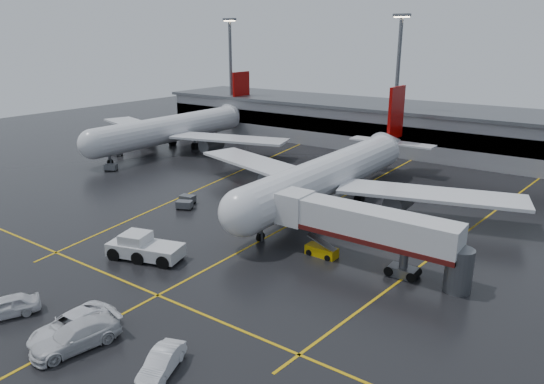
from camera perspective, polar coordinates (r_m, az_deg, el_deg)
The scene contains 22 objects.
ground at distance 60.72m, azimuth 2.64°, elevation -3.47°, with size 220.00×220.00×0.00m, color black.
apron_line_centre at distance 60.72m, azimuth 2.64°, elevation -3.46°, with size 0.25×90.00×0.02m, color gold.
apron_line_stop at distance 45.49m, azimuth -12.94°, elevation -11.44°, with size 60.00×0.25×0.02m, color gold.
apron_line_left at distance 79.80m, azimuth -5.53°, elevation 1.61°, with size 0.25×70.00×0.02m, color gold.
apron_line_right at distance 62.95m, azimuth 21.73°, elevation -3.97°, with size 0.25×70.00×0.02m, color gold.
terminal at distance 101.96m, azimuth 17.61°, elevation 6.82°, with size 122.00×19.00×8.60m.
light_mast_left at distance 117.60m, azimuth -4.75°, elevation 13.86°, with size 3.00×1.20×25.45m.
light_mast_mid at distance 96.84m, azimuth 14.16°, elevation 12.66°, with size 3.00×1.20×25.45m.
main_airliner at distance 67.41m, azimuth 7.18°, elevation 2.30°, with size 48.80×45.60×14.10m.
second_airliner at distance 102.00m, azimuth -10.71°, elevation 7.27°, with size 48.80×45.60×14.10m.
jet_bridge at distance 49.08m, azimuth 10.56°, elevation -4.03°, with size 19.90×3.40×6.05m.
pushback_tractor at distance 52.41m, azimuth -14.46°, elevation -6.25°, with size 8.16×5.14×2.72m.
belt_loader at distance 51.78m, azimuth 5.70°, elevation -6.73°, with size 3.37×1.65×2.11m.
service_van_a at distance 41.35m, azimuth -21.88°, elevation -14.03°, with size 3.04×6.58×1.83m, color white.
service_van_b at distance 40.01m, azimuth -21.52°, elevation -15.08°, with size 2.61×6.42×1.86m, color silver.
service_van_c at distance 35.96m, azimuth -12.52°, elevation -18.50°, with size 1.62×4.65×1.53m, color white.
service_van_d at distance 46.29m, azimuth -28.11°, elevation -11.48°, with size 2.03×5.03×1.71m, color silver.
baggage_cart_a at distance 66.00m, azimuth -9.99°, elevation -1.42°, with size 2.37×2.05×1.12m.
baggage_cart_b at distance 68.26m, azimuth -9.64°, elevation -0.76°, with size 2.19×1.63×1.12m.
baggage_cart_c at distance 71.29m, azimuth -2.04°, elevation 0.26°, with size 2.38×2.11×1.12m.
baggage_cart_d at distance 99.04m, azimuth -17.32°, elevation 4.37°, with size 2.11×1.47×1.12m.
baggage_cart_e at distance 87.94m, azimuth -17.95°, elevation 2.73°, with size 2.38×2.11×1.12m.
Camera 1 is at (30.64, -47.76, 21.61)m, focal length 32.91 mm.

